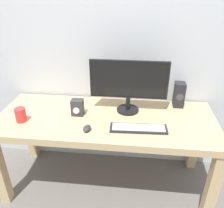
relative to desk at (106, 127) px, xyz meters
The scene contains 9 objects.
ground_plane 0.60m from the desk, ahead, with size 6.00×6.00×0.00m, color slate.
wall_back 0.97m from the desk, 90.00° to the left, with size 3.20×0.04×3.00m, color silver.
desk is the anchor object (origin of this frame).
monitor 0.40m from the desk, 37.70° to the left, with size 0.62×0.18×0.43m.
keyboard_primary 0.32m from the desk, 29.57° to the right, with size 0.42×0.13×0.02m.
mouse 0.25m from the desk, 118.65° to the right, with size 0.05×0.08×0.04m, color #333338.
speaker_right 0.67m from the desk, 22.94° to the left, with size 0.08×0.10×0.21m.
audio_controller 0.28m from the desk, behind, with size 0.09×0.09×0.13m.
coffee_mug 0.67m from the desk, 168.72° to the right, with size 0.08×0.08×0.11m, color red.
Camera 1 is at (0.22, -1.56, 1.66)m, focal length 37.16 mm.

